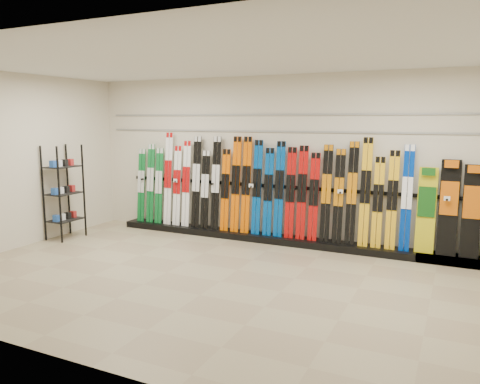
% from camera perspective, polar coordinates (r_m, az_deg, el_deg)
% --- Properties ---
extents(floor, '(8.00, 8.00, 0.00)m').
position_cam_1_polar(floor, '(6.58, -2.41, -10.84)').
color(floor, gray).
rests_on(floor, ground).
extents(back_wall, '(8.00, 0.00, 8.00)m').
position_cam_1_polar(back_wall, '(8.51, 5.42, 3.99)').
color(back_wall, beige).
rests_on(back_wall, floor).
extents(left_wall, '(0.00, 5.00, 5.00)m').
position_cam_1_polar(left_wall, '(8.84, -26.12, 3.30)').
color(left_wall, beige).
rests_on(left_wall, floor).
extents(ceiling, '(8.00, 8.00, 0.00)m').
position_cam_1_polar(ceiling, '(6.24, -2.59, 16.06)').
color(ceiling, silver).
rests_on(ceiling, back_wall).
extents(ski_rack_base, '(8.00, 0.40, 0.12)m').
position_cam_1_polar(ski_rack_base, '(8.48, 6.20, -5.93)').
color(ski_rack_base, black).
rests_on(ski_rack_base, floor).
extents(skis, '(5.38, 0.19, 1.84)m').
position_cam_1_polar(skis, '(8.56, 2.14, 0.34)').
color(skis, '#0E6629').
rests_on(skis, ski_rack_base).
extents(snowboards, '(1.57, 0.23, 1.49)m').
position_cam_1_polar(snowboards, '(7.95, 26.52, -2.04)').
color(snowboards, gold).
rests_on(snowboards, ski_rack_base).
extents(accessory_rack, '(0.40, 0.60, 1.75)m').
position_cam_1_polar(accessory_rack, '(9.29, -20.67, -0.02)').
color(accessory_rack, black).
rests_on(accessory_rack, floor).
extents(slatwall_rail_0, '(7.60, 0.02, 0.03)m').
position_cam_1_polar(slatwall_rail_0, '(8.47, 5.42, 7.35)').
color(slatwall_rail_0, gray).
rests_on(slatwall_rail_0, back_wall).
extents(slatwall_rail_1, '(7.60, 0.02, 0.03)m').
position_cam_1_polar(slatwall_rail_1, '(8.46, 5.45, 9.38)').
color(slatwall_rail_1, gray).
rests_on(slatwall_rail_1, back_wall).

